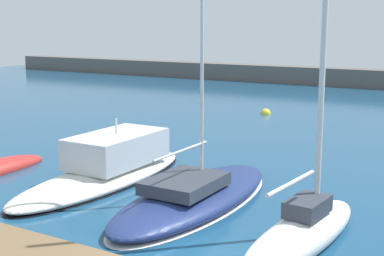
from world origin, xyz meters
name	(u,v)px	position (x,y,z in m)	size (l,w,h in m)	color
motorboat_ivory_second	(109,167)	(-6.94, 5.16, 0.54)	(3.05, 10.02, 2.71)	silver
sailboat_navy_third	(195,194)	(-2.30, 4.28, 0.38)	(3.18, 9.37, 19.87)	navy
sailboat_white_fourth	(304,225)	(2.21, 2.85, 0.58)	(2.21, 6.63, 13.76)	white
mooring_buoy_yellow	(266,114)	(-8.06, 24.07, 0.00)	(0.76, 0.76, 0.76)	yellow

